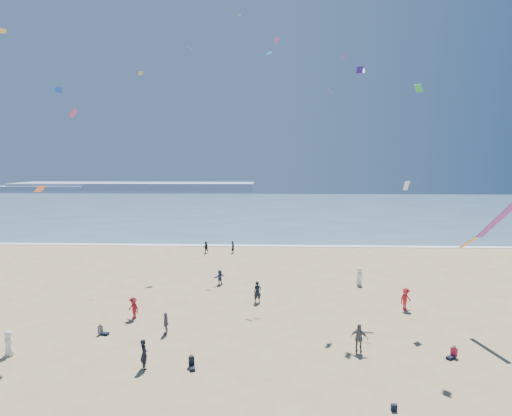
{
  "coord_description": "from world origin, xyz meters",
  "views": [
    {
      "loc": [
        2.75,
        -12.66,
        12.09
      ],
      "look_at": [
        2.0,
        8.0,
        9.78
      ],
      "focal_mm": 28.0,
      "sensor_mm": 36.0,
      "label": 1
    }
  ],
  "objects": [
    {
      "name": "ocean",
      "position": [
        0.0,
        95.0,
        0.03
      ],
      "size": [
        220.0,
        100.0,
        0.06
      ],
      "primitive_type": "cube",
      "color": "#476B84",
      "rests_on": "ground"
    },
    {
      "name": "surf_line",
      "position": [
        0.0,
        45.0,
        0.04
      ],
      "size": [
        220.0,
        1.2,
        0.08
      ],
      "primitive_type": "cube",
      "color": "white",
      "rests_on": "ground"
    },
    {
      "name": "headland_far",
      "position": [
        -60.0,
        170.0,
        1.6
      ],
      "size": [
        110.0,
        20.0,
        3.2
      ],
      "primitive_type": "cube",
      "color": "#7A8EA8",
      "rests_on": "ground"
    },
    {
      "name": "headland_near",
      "position": [
        -100.0,
        165.0,
        1.0
      ],
      "size": [
        40.0,
        14.0,
        2.0
      ],
      "primitive_type": "cube",
      "color": "#7A8EA8",
      "rests_on": "ground"
    },
    {
      "name": "standing_flyers",
      "position": [
        2.13,
        13.67,
        0.86
      ],
      "size": [
        28.88,
        49.09,
        1.88
      ],
      "color": "slate",
      "rests_on": "ground"
    },
    {
      "name": "seated_group",
      "position": [
        1.8,
        6.82,
        0.42
      ],
      "size": [
        24.52,
        17.17,
        0.84
      ],
      "color": "white",
      "rests_on": "ground"
    },
    {
      "name": "navy_bag",
      "position": [
        8.86,
        5.93,
        0.17
      ],
      "size": [
        0.28,
        0.18,
        0.34
      ],
      "primitive_type": "cube",
      "color": "black",
      "rests_on": "ground"
    },
    {
      "name": "kites_aloft",
      "position": [
        9.15,
        13.67,
        14.81
      ],
      "size": [
        41.37,
        46.03,
        27.22
      ],
      "color": "#E42E44",
      "rests_on": "ground"
    }
  ]
}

